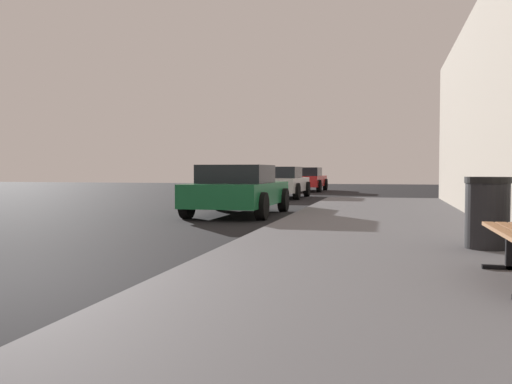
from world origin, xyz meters
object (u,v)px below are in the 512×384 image
trash_bin (487,212)px  car_red (305,179)px  car_green (238,190)px  car_white (280,182)px

trash_bin → car_red: 22.22m
trash_bin → car_green: size_ratio=0.22×
car_green → car_red: bearing=92.3°
car_white → car_red: (-0.03, 7.18, 0.00)m
car_green → car_red: 15.64m
car_white → car_red: bearing=90.2°
car_white → trash_bin: bearing=-68.9°
trash_bin → car_white: size_ratio=0.22×
car_white → car_red: 7.18m
trash_bin → car_white: bearing=111.1°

